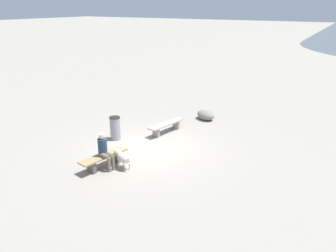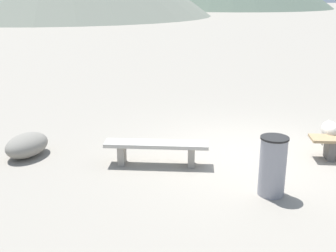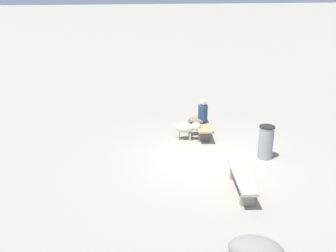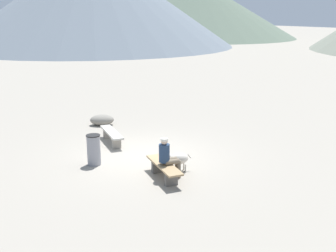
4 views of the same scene
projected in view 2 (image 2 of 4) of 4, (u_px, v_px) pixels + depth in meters
ground at (249, 156)px, 8.37m from camera, size 210.00×210.00×0.06m
bench_left at (156, 148)px, 7.79m from camera, size 1.93×0.70×0.44m
dog at (330, 130)px, 8.51m from camera, size 0.51×0.85×0.60m
trash_bin at (273, 166)px, 6.59m from camera, size 0.44×0.44×0.96m
boulder at (27, 145)px, 8.23m from camera, size 1.03×1.17×0.45m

